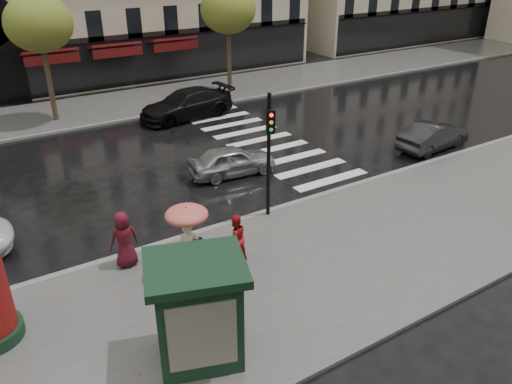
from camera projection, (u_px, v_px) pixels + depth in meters
ground at (262, 273)px, 14.90m from camera, size 160.00×160.00×0.00m
near_sidewalk at (271, 280)px, 14.50m from camera, size 90.00×7.00×0.12m
far_sidewalk at (88, 110)px, 29.30m from camera, size 90.00×6.00×0.12m
near_kerb at (215, 228)px, 17.15m from camera, size 90.00×0.25×0.14m
far_kerb at (103, 124)px, 27.02m from camera, size 90.00×0.25×0.14m
zebra_crossing at (260, 140)px, 25.03m from camera, size 3.60×11.75×0.01m
tree_far_left at (39, 24)px, 25.31m from camera, size 3.40×3.40×6.64m
tree_far_right at (228, 10)px, 30.52m from camera, size 3.40×3.40×6.64m
woman_umbrella at (188, 230)px, 13.94m from camera, size 1.21×1.21×2.32m
woman_red at (235, 238)px, 14.98m from camera, size 0.78×0.62×1.56m
man_burgundy at (124, 239)px, 14.71m from camera, size 0.88×0.58×1.78m
traffic_light at (269, 145)px, 16.67m from camera, size 0.33×0.44×4.43m
newsstand at (198, 310)px, 11.17m from camera, size 2.65×2.43×2.62m
car_silver at (232, 161)px, 21.01m from camera, size 3.86×1.86×1.27m
car_darkgrey at (433, 136)px, 23.64m from camera, size 4.06×1.73×1.30m
car_black at (186, 104)px, 27.82m from camera, size 5.64×2.78×1.58m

